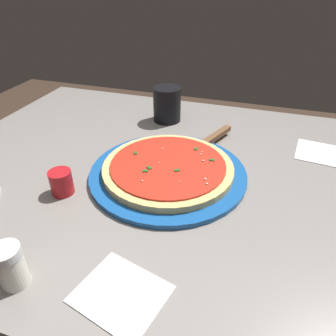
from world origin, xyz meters
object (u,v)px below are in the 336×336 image
(cup_small_sauce, at_px, (61,182))
(napkin_folded_right, at_px, (121,294))
(napkin_loose_left, at_px, (323,154))
(parmesan_shaker, at_px, (10,266))
(cup_tall_drink, at_px, (167,104))
(pizza, at_px, (168,167))
(serving_plate, at_px, (168,173))
(pizza_server, at_px, (208,142))

(cup_small_sauce, height_order, napkin_folded_right, cup_small_sauce)
(napkin_loose_left, height_order, parmesan_shaker, parmesan_shaker)
(cup_tall_drink, distance_m, napkin_loose_left, 0.46)
(pizza, bearing_deg, napkin_folded_right, -84.96)
(serving_plate, distance_m, pizza_server, 0.17)
(pizza_server, height_order, napkin_loose_left, pizza_server)
(cup_small_sauce, distance_m, napkin_loose_left, 0.65)
(serving_plate, bearing_deg, napkin_loose_left, 31.23)
(napkin_folded_right, bearing_deg, serving_plate, 95.04)
(parmesan_shaker, bearing_deg, pizza_server, 68.72)
(napkin_loose_left, relative_size, parmesan_shaker, 1.78)
(napkin_folded_right, bearing_deg, cup_small_sauce, 139.74)
(pizza, xyz_separation_m, parmesan_shaker, (-0.14, -0.35, 0.02))
(pizza_server, xyz_separation_m, cup_small_sauce, (-0.26, -0.29, 0.01))
(pizza_server, height_order, napkin_folded_right, pizza_server)
(cup_tall_drink, bearing_deg, pizza_server, -39.97)
(napkin_folded_right, xyz_separation_m, parmesan_shaker, (-0.16, -0.03, 0.04))
(pizza, relative_size, napkin_folded_right, 2.34)
(pizza_server, xyz_separation_m, napkin_loose_left, (0.29, 0.06, -0.02))
(cup_small_sauce, bearing_deg, cup_tall_drink, 76.67)
(cup_tall_drink, relative_size, cup_small_sauce, 1.97)
(pizza, bearing_deg, cup_small_sauce, -146.15)
(napkin_loose_left, xyz_separation_m, parmesan_shaker, (-0.49, -0.57, 0.04))
(cup_tall_drink, height_order, napkin_loose_left, cup_tall_drink)
(serving_plate, height_order, cup_small_sauce, cup_small_sauce)
(napkin_folded_right, distance_m, napkin_loose_left, 0.63)
(napkin_folded_right, height_order, parmesan_shaker, parmesan_shaker)
(cup_small_sauce, bearing_deg, parmesan_shaker, -74.71)
(napkin_folded_right, bearing_deg, cup_tall_drink, 101.49)
(pizza, relative_size, parmesan_shaker, 4.09)
(pizza, relative_size, cup_small_sauce, 5.63)
(serving_plate, bearing_deg, cup_small_sauce, -146.15)
(cup_tall_drink, xyz_separation_m, napkin_folded_right, (0.12, -0.61, -0.05))
(serving_plate, bearing_deg, parmesan_shaker, -111.17)
(cup_tall_drink, bearing_deg, cup_small_sauce, -103.33)
(napkin_folded_right, xyz_separation_m, napkin_loose_left, (0.33, 0.54, 0.00))
(cup_small_sauce, xyz_separation_m, napkin_folded_right, (0.23, -0.19, -0.03))
(cup_small_sauce, bearing_deg, napkin_folded_right, -40.26)
(pizza_server, relative_size, cup_tall_drink, 2.09)
(serving_plate, xyz_separation_m, cup_small_sauce, (-0.20, -0.13, 0.02))
(pizza_server, bearing_deg, napkin_folded_right, -94.04)
(cup_tall_drink, relative_size, napkin_loose_left, 0.80)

